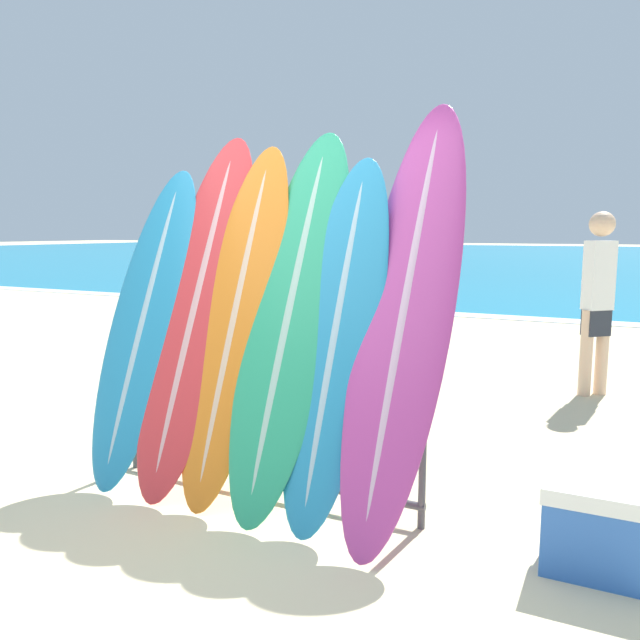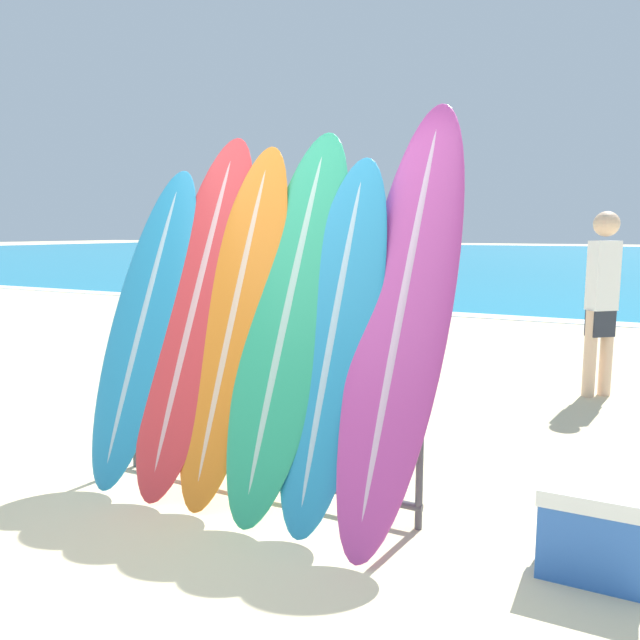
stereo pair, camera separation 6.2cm
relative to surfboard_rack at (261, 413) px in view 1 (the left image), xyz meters
The scene contains 12 objects.
ground_plane 0.88m from the surfboard_rack, 100.42° to the right, with size 160.00×160.00×0.00m, color beige.
ocean_water 37.92m from the surfboard_rack, 90.20° to the left, with size 120.00×60.00×0.01m.
surfboard_rack is the anchor object (origin of this frame).
surfboard_slot_0 1.00m from the surfboard_rack, behind, with size 0.56×0.93×2.01m.
surfboard_slot_1 0.78m from the surfboard_rack, behind, with size 0.60×1.04×2.22m.
surfboard_slot_2 0.59m from the surfboard_rack, behind, with size 0.53×0.96×2.13m.
surfboard_slot_3 0.63m from the surfboard_rack, 14.43° to the left, with size 0.58×1.10×2.21m.
surfboard_slot_4 0.71m from the surfboard_rack, ahead, with size 0.50×0.93×2.03m.
surfboard_slot_5 1.09m from the surfboard_rack, ahead, with size 0.53×1.32×2.36m.
person_near_water 3.83m from the surfboard_rack, 63.73° to the left, with size 0.30×0.29×1.77m.
person_mid_beach 4.65m from the surfboard_rack, 113.01° to the left, with size 0.26×0.24×1.52m.
cooler_box 1.87m from the surfboard_rack, ahead, with size 0.48×0.35×0.43m.
Camera 1 is at (2.02, -2.37, 1.58)m, focal length 35.00 mm.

